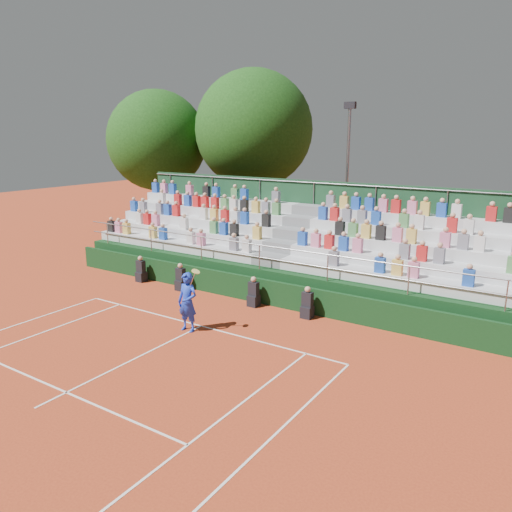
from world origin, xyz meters
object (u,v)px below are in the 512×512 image
Objects in this scene: tree_west at (157,141)px; tree_east at (254,130)px; floodlight_mast at (347,168)px; tennis_player at (188,302)px.

tree_east reaches higher than tree_west.
floodlight_mast is (6.43, -0.67, -2.02)m from tree_east.
tennis_player is 0.21× the size of tree_east.
tennis_player is at bearing -43.45° from tree_west.
tennis_player is at bearing -65.01° from tree_east.
tennis_player is 0.27× the size of floodlight_mast.
floodlight_mast is (12.89, 0.94, -1.34)m from tree_west.
tree_east is 6.77m from floodlight_mast.
tree_east is (6.46, 1.60, 0.68)m from tree_west.
tree_west is at bearing -166.08° from tree_east.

